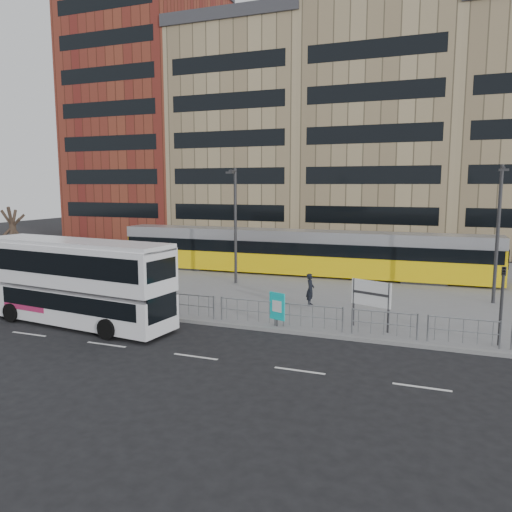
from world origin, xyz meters
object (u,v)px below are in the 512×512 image
(double_decker_bus, at_px, (76,279))
(traffic_light_east, at_px, (502,296))
(traffic_light_west, at_px, (64,267))
(lamp_post_west, at_px, (235,221))
(lamp_post_east, at_px, (498,228))
(pedestrian, at_px, (310,289))
(bare_tree, at_px, (11,205))
(station_sign, at_px, (371,296))
(ad_panel, at_px, (277,307))
(tram, at_px, (298,252))

(double_decker_bus, distance_m, traffic_light_east, 17.94)
(traffic_light_west, bearing_deg, traffic_light_east, -10.67)
(lamp_post_west, distance_m, lamp_post_east, 14.85)
(pedestrian, height_order, lamp_post_west, lamp_post_west)
(traffic_light_east, height_order, lamp_post_east, lamp_post_east)
(double_decker_bus, relative_size, traffic_light_east, 3.18)
(double_decker_bus, bearing_deg, lamp_post_east, 36.58)
(lamp_post_east, relative_size, bare_tree, 1.06)
(lamp_post_west, xyz_separation_m, lamp_post_east, (14.85, -0.21, 0.00))
(double_decker_bus, height_order, pedestrian, double_decker_bus)
(lamp_post_west, bearing_deg, station_sign, -37.72)
(double_decker_bus, relative_size, lamp_post_west, 1.37)
(station_sign, relative_size, pedestrian, 1.27)
(ad_panel, xyz_separation_m, lamp_post_east, (9.30, 8.15, 3.09))
(station_sign, xyz_separation_m, traffic_light_east, (5.00, -0.49, 0.51))
(station_sign, bearing_deg, lamp_post_east, 72.98)
(double_decker_bus, xyz_separation_m, traffic_light_west, (-2.90, 2.50, 0.03))
(traffic_light_east, distance_m, lamp_post_west, 16.53)
(bare_tree, bearing_deg, ad_panel, -15.54)
(ad_panel, relative_size, traffic_light_west, 0.49)
(tram, xyz_separation_m, traffic_light_east, (11.64, -12.30, 0.43))
(traffic_light_west, bearing_deg, bare_tree, 136.69)
(station_sign, xyz_separation_m, lamp_post_west, (-9.44, 7.30, 2.50))
(tram, distance_m, station_sign, 13.55)
(tram, bearing_deg, lamp_post_west, -123.42)
(lamp_post_east, xyz_separation_m, bare_tree, (-30.51, -2.25, 0.84))
(bare_tree, bearing_deg, station_sign, -10.92)
(traffic_light_east, xyz_separation_m, lamp_post_east, (0.40, 7.59, 2.00))
(tram, height_order, ad_panel, tram)
(double_decker_bus, bearing_deg, bare_tree, 152.58)
(ad_panel, xyz_separation_m, traffic_light_east, (8.89, 0.56, 1.09))
(tram, xyz_separation_m, bare_tree, (-18.47, -6.97, 3.27))
(traffic_light_east, relative_size, lamp_post_west, 0.43)
(lamp_post_east, bearing_deg, traffic_light_west, -159.02)
(traffic_light_east, distance_m, lamp_post_east, 7.86)
(lamp_post_west, height_order, lamp_post_east, lamp_post_east)
(pedestrian, bearing_deg, bare_tree, 83.17)
(double_decker_bus, xyz_separation_m, pedestrian, (9.17, 6.71, -1.11))
(station_sign, xyz_separation_m, ad_panel, (-3.89, -1.06, -0.58))
(lamp_post_west, bearing_deg, bare_tree, -171.08)
(double_decker_bus, xyz_separation_m, station_sign, (12.69, 3.45, -0.47))
(tram, relative_size, lamp_post_east, 3.62)
(station_sign, bearing_deg, traffic_light_west, -156.22)
(pedestrian, distance_m, traffic_light_east, 9.38)
(lamp_post_east, bearing_deg, lamp_post_west, 179.21)
(bare_tree, bearing_deg, double_decker_bus, -33.75)
(traffic_light_east, bearing_deg, bare_tree, 166.96)
(station_sign, distance_m, pedestrian, 4.83)
(station_sign, height_order, lamp_post_east, lamp_post_east)
(traffic_light_west, bearing_deg, station_sign, -8.45)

